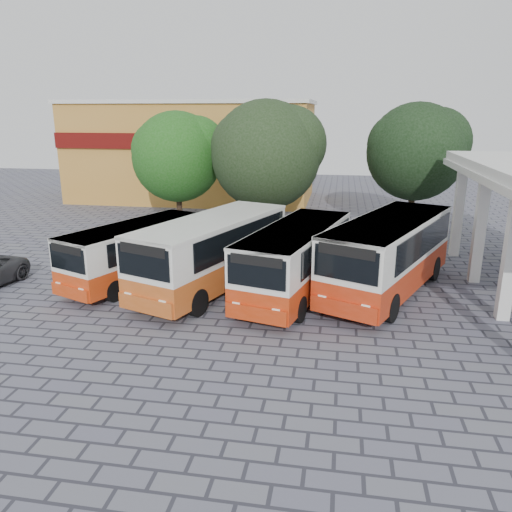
% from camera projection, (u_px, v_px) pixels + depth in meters
% --- Properties ---
extents(ground, '(90.00, 90.00, 0.00)m').
position_uv_depth(ground, '(286.00, 324.00, 18.10)').
color(ground, '#59596A').
rests_on(ground, ground).
extents(shophouse_block, '(20.40, 10.40, 8.30)m').
position_uv_depth(shophouse_block, '(195.00, 150.00, 43.32)').
color(shophouse_block, '#BB8030').
rests_on(shophouse_block, ground).
extents(bus_far_left, '(4.79, 7.81, 2.63)m').
position_uv_depth(bus_far_left, '(136.00, 249.00, 22.22)').
color(bus_far_left, red).
rests_on(bus_far_left, ground).
extents(bus_centre_left, '(5.35, 9.19, 3.11)m').
position_uv_depth(bus_centre_left, '(213.00, 249.00, 21.19)').
color(bus_centre_left, '#B84F18').
rests_on(bus_centre_left, ground).
extents(bus_centre_right, '(4.35, 8.50, 2.91)m').
position_uv_depth(bus_centre_right, '(296.00, 257.00, 20.48)').
color(bus_centre_right, '#B62D09').
rests_on(bus_centre_right, ground).
extents(bus_far_right, '(6.04, 9.48, 3.18)m').
position_uv_depth(bus_far_right, '(389.00, 251.00, 20.68)').
color(bus_far_right, '#B72A0C').
rests_on(bus_far_right, ground).
extents(tree_left, '(6.16, 5.87, 7.50)m').
position_uv_depth(tree_left, '(178.00, 154.00, 32.52)').
color(tree_left, '#38271A').
rests_on(tree_left, ground).
extents(tree_middle, '(6.85, 6.53, 8.16)m').
position_uv_depth(tree_middle, '(267.00, 151.00, 29.78)').
color(tree_middle, black).
rests_on(tree_middle, ground).
extents(tree_right, '(6.26, 5.96, 8.01)m').
position_uv_depth(tree_right, '(417.00, 149.00, 30.55)').
color(tree_right, '#3C2E1C').
rests_on(tree_right, ground).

